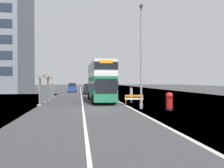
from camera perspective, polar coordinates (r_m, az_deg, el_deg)
ground at (r=20.60m, az=-2.44°, el=-6.48°), size 140.00×280.00×0.10m
double_decker_bus at (r=28.41m, az=-2.96°, el=0.81°), size 2.89×11.25×4.83m
lamppost_foreground at (r=20.89m, az=7.39°, el=6.18°), size 0.29×0.70×9.52m
red_pillar_postbox at (r=20.17m, az=14.28°, el=-4.05°), size 0.63×0.63×1.58m
roadworks_barrier at (r=24.51m, az=5.60°, el=-3.64°), size 1.96×0.74×1.05m
construction_site_fence at (r=31.18m, az=-15.82°, el=-2.08°), size 0.44×13.80×2.11m
car_oncoming_near at (r=43.94m, az=-5.99°, el=-1.31°), size 2.01×3.93×2.02m
car_receding_mid at (r=52.56m, az=-10.00°, el=-0.96°), size 1.97×4.22×2.07m
bare_tree_far_verge_near at (r=64.68m, az=-17.69°, el=0.32°), size 2.86×2.61×4.50m
bare_tree_far_verge_mid at (r=69.36m, az=-15.88°, el=0.55°), size 3.01×2.78×4.58m
pedestrian_at_kerb at (r=26.72m, az=4.86°, el=-2.78°), size 0.34×0.34×1.78m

